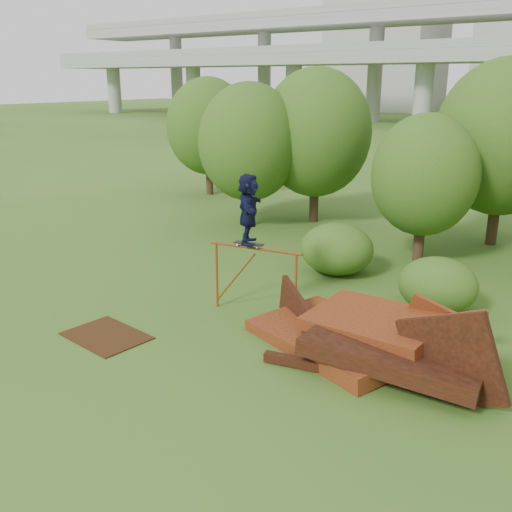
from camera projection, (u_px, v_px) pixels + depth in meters
The scene contains 14 objects.
ground at pixel (231, 360), 11.72m from camera, with size 240.00×240.00×0.00m, color #2D5116.
scrap_pile at pixel (367, 340), 11.75m from camera, with size 5.82×3.29×2.23m.
grind_rail at pixel (255, 267), 13.70m from camera, with size 2.40×0.47×1.71m.
skateboard at pixel (249, 244), 13.61m from camera, with size 0.76×0.32×0.08m.
skater at pixel (248, 209), 13.36m from camera, with size 1.55×0.49×1.67m, color black.
flat_plate at pixel (106, 336), 12.80m from camera, with size 1.84×1.31×0.03m, color #331D0B.
tree_0 at pixel (249, 142), 21.61m from camera, with size 3.88×3.88×5.48m.
tree_1 at pixel (316, 133), 22.17m from camera, with size 4.33×4.33×6.02m.
tree_2 at pixel (425, 175), 17.43m from camera, with size 3.26×3.26×4.60m.
tree_3 at pixel (504, 138), 18.92m from camera, with size 4.52×4.52×6.27m.
tree_6 at pixel (208, 126), 27.67m from camera, with size 4.07×4.07×5.68m.
shrub_left at pixel (337, 249), 16.75m from camera, with size 2.18×2.01×1.51m, color #234312.
shrub_right at pixel (438, 285), 14.01m from camera, with size 1.94×1.78×1.37m, color #234312.
building_left at pixel (390, 9), 101.43m from camera, with size 18.00×16.00×35.00m, color #9E9E99.
Camera 1 is at (6.55, -8.29, 5.53)m, focal length 40.00 mm.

